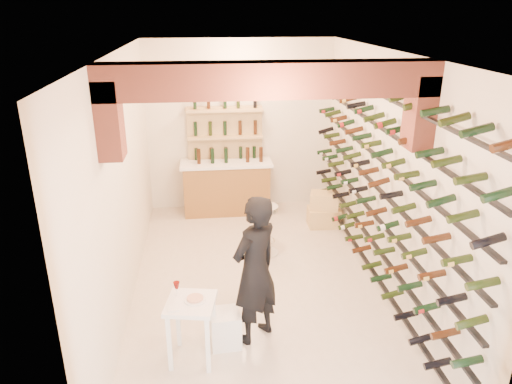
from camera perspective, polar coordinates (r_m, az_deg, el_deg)
ground at (r=7.00m, az=0.28°, el=-10.88°), size 6.00×6.00×0.00m
room_shell at (r=5.86m, az=0.61°, el=6.73°), size 3.52×6.02×3.21m
wine_rack at (r=6.66m, az=13.51°, el=1.59°), size 0.32×5.70×2.56m
back_counter at (r=9.12m, az=-3.51°, el=0.72°), size 1.70×0.62×1.29m
back_shelving at (r=9.15m, az=-3.68°, el=4.98°), size 1.40×0.31×2.73m
tasting_table at (r=5.42m, az=-7.73°, el=-13.92°), size 0.60×0.60×0.91m
white_stool at (r=5.82m, az=-3.65°, el=-15.85°), size 0.36×0.36×0.43m
person at (r=5.53m, az=-0.13°, el=-9.29°), size 0.79×0.76×1.81m
chrome_barstool at (r=7.58m, az=1.09°, el=-4.11°), size 0.43×0.43×0.82m
crate_lower at (r=8.75m, az=8.04°, el=-2.96°), size 0.58×0.42×0.34m
crate_upper at (r=8.62m, az=8.15°, el=-1.04°), size 0.58×0.48×0.29m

